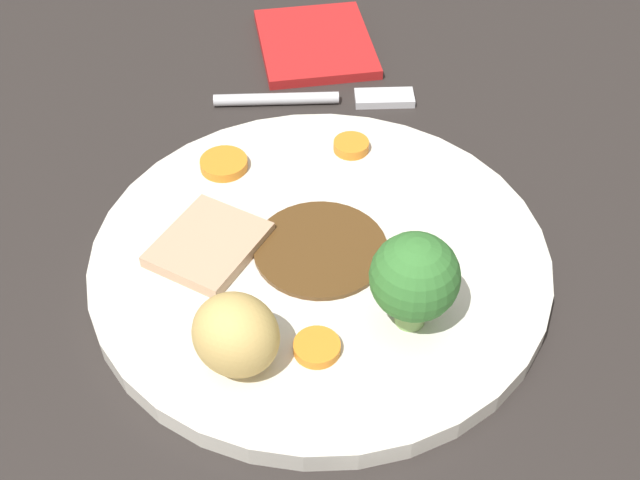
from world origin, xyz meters
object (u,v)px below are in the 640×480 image
at_px(roast_potato_left, 236,335).
at_px(folded_napkin, 315,43).
at_px(meat_slice_main, 209,245).
at_px(dinner_plate, 320,260).
at_px(broccoli_floret, 414,278).
at_px(fork, 321,99).
at_px(carrot_coin_front, 317,347).
at_px(carrot_coin_back, 224,164).
at_px(carrot_coin_side, 351,146).

relative_size(roast_potato_left, folded_napkin, 0.43).
bearing_deg(meat_slice_main, dinner_plate, 80.40).
xyz_separation_m(broccoli_floret, folded_napkin, (-0.31, -0.01, -0.04)).
distance_m(broccoli_floret, fork, 0.23).
bearing_deg(meat_slice_main, folded_napkin, 157.78).
distance_m(roast_potato_left, carrot_coin_front, 0.05).
relative_size(fork, folded_napkin, 1.39).
xyz_separation_m(roast_potato_left, carrot_coin_back, (-0.16, 0.00, -0.02)).
bearing_deg(broccoli_floret, carrot_coin_back, -146.94).
height_order(meat_slice_main, folded_napkin, meat_slice_main).
bearing_deg(meat_slice_main, carrot_coin_front, 32.68).
height_order(carrot_coin_back, fork, carrot_coin_back).
distance_m(carrot_coin_front, carrot_coin_side, 0.17).
xyz_separation_m(roast_potato_left, broccoli_floret, (-0.01, 0.10, 0.01)).
height_order(carrot_coin_side, fork, carrot_coin_side).
relative_size(meat_slice_main, carrot_coin_back, 2.01).
relative_size(meat_slice_main, roast_potato_left, 1.35).
bearing_deg(carrot_coin_front, dinner_plate, 170.85).
xyz_separation_m(meat_slice_main, fork, (-0.16, 0.09, -0.01)).
relative_size(meat_slice_main, fork, 0.42).
relative_size(carrot_coin_front, carrot_coin_back, 0.81).
bearing_deg(roast_potato_left, fork, 162.22).
relative_size(carrot_coin_side, folded_napkin, 0.22).
bearing_deg(roast_potato_left, carrot_coin_front, 91.18).
distance_m(carrot_coin_front, fork, 0.25).
relative_size(carrot_coin_back, fork, 0.21).
distance_m(broccoli_floret, folded_napkin, 0.31).
height_order(roast_potato_left, fork, roast_potato_left).
height_order(roast_potato_left, broccoli_floret, broccoli_floret).
distance_m(carrot_coin_back, fork, 0.11).
bearing_deg(meat_slice_main, carrot_coin_back, 170.12).
relative_size(dinner_plate, broccoli_floret, 4.59).
height_order(roast_potato_left, carrot_coin_back, roast_potato_left).
distance_m(carrot_coin_side, fork, 0.08).
bearing_deg(carrot_coin_back, fork, 137.15).
bearing_deg(meat_slice_main, fork, 150.33).
xyz_separation_m(carrot_coin_back, carrot_coin_side, (-0.01, 0.09, 0.00)).
xyz_separation_m(dinner_plate, folded_napkin, (-0.25, 0.03, -0.00)).
bearing_deg(carrot_coin_back, meat_slice_main, -9.88).
bearing_deg(roast_potato_left, dinner_plate, 143.96).
relative_size(carrot_coin_back, folded_napkin, 0.29).
bearing_deg(fork, dinner_plate, -92.60).
relative_size(carrot_coin_front, fork, 0.17).
height_order(dinner_plate, broccoli_floret, broccoli_floret).
bearing_deg(carrot_coin_back, carrot_coin_side, 94.68).
relative_size(carrot_coin_back, broccoli_floret, 0.53).
xyz_separation_m(meat_slice_main, carrot_coin_side, (-0.08, 0.10, -0.00)).
distance_m(roast_potato_left, carrot_coin_back, 0.16).
bearing_deg(dinner_plate, fork, 171.88).
height_order(dinner_plate, carrot_coin_front, carrot_coin_front).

